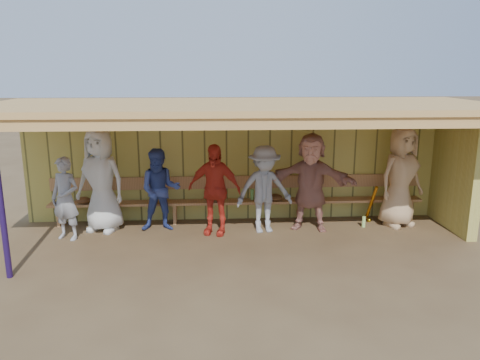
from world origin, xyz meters
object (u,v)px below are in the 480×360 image
player_a (66,199)px  player_f (310,182)px  player_c (160,190)px  player_d (214,189)px  bench (238,196)px  player_h (401,177)px  player_e (264,189)px  player_b (101,181)px

player_a → player_f: bearing=25.2°
player_a → player_c: 1.72m
player_d → bench: player_d is taller
player_c → player_f: size_ratio=0.85×
player_f → player_h: 1.83m
player_c → player_f: 2.90m
player_a → bench: size_ratio=0.20×
player_c → bench: (1.52, 0.48, -0.28)m
player_f → player_e: bearing=-156.0°
player_b → bench: player_b is taller
player_d → player_e: bearing=20.2°
player_b → player_d: 2.19m
player_b → player_d: player_b is taller
player_b → player_c: bearing=16.7°
player_c → bench: bearing=14.6°
player_e → player_c: bearing=164.8°
player_a → player_d: bearing=24.5°
player_a → player_f: player_f is taller
player_e → bench: (-0.47, 0.69, -0.31)m
player_d → player_e: size_ratio=1.03×
bench → player_e: bearing=-55.7°
player_d → player_f: 1.87m
player_a → player_d: 2.72m
player_b → player_e: 3.13m
player_h → player_f: bearing=162.0°
player_d → player_f: player_f is taller
player_b → player_c: 1.14m
player_a → player_h: (6.39, 0.41, 0.22)m
player_f → player_c: bearing=-164.4°
player_b → bench: bearing=28.7°
player_f → bench: 1.55m
player_d → player_h: 3.69m
player_d → player_h: bearing=21.2°
player_e → bench: bearing=114.9°
player_a → bench: 3.32m
player_b → player_e: bearing=14.8°
player_h → bench: player_h is taller
player_b → player_h: 5.84m
player_a → bench: (3.20, 0.88, -0.24)m
player_d → player_a: bearing=-160.0°
player_d → bench: 0.95m
bench → player_f: bearing=-23.0°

